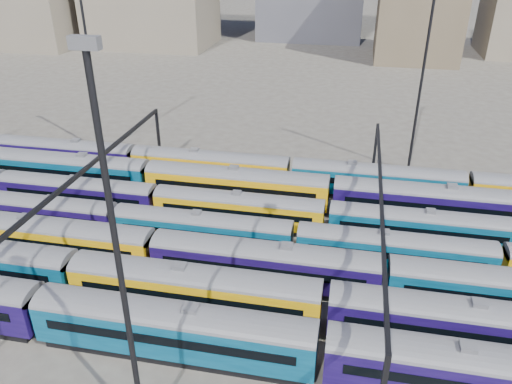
% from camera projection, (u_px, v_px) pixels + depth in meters
% --- Properties ---
extents(ground, '(500.00, 500.00, 0.00)m').
position_uv_depth(ground, '(273.00, 255.00, 51.54)').
color(ground, '#46413B').
rests_on(ground, ground).
extents(rake_0, '(112.46, 3.29, 5.56)m').
position_uv_depth(rake_0, '(487.00, 371.00, 34.10)').
color(rake_0, black).
rests_on(rake_0, ground).
extents(rake_1, '(132.98, 3.24, 5.47)m').
position_uv_depth(rake_1, '(325.00, 303.00, 40.48)').
color(rake_1, black).
rests_on(rake_1, ground).
extents(rake_2, '(151.09, 3.16, 5.32)m').
position_uv_depth(rake_2, '(51.00, 235.00, 49.73)').
color(rake_2, black).
rests_on(rake_2, ground).
extents(rake_3, '(115.66, 2.82, 4.74)m').
position_uv_depth(rake_3, '(116.00, 217.00, 53.42)').
color(rake_3, black).
rests_on(rake_3, ground).
extents(rake_4, '(136.75, 2.86, 4.80)m').
position_uv_depth(rake_4, '(421.00, 224.00, 52.14)').
color(rake_4, black).
rests_on(rake_4, ground).
extents(rake_5, '(158.10, 3.30, 5.57)m').
position_uv_depth(rake_5, '(237.00, 182.00, 60.00)').
color(rake_5, black).
rests_on(rake_5, ground).
extents(rake_6, '(106.05, 3.11, 5.23)m').
position_uv_depth(rake_6, '(376.00, 178.00, 61.52)').
color(rake_6, black).
rests_on(rake_6, ground).
extents(gantry_1, '(0.35, 40.35, 8.03)m').
position_uv_depth(gantry_1, '(85.00, 179.00, 51.93)').
color(gantry_1, black).
rests_on(gantry_1, ground).
extents(gantry_2, '(0.35, 40.35, 8.03)m').
position_uv_depth(gantry_2, '(380.00, 207.00, 46.66)').
color(gantry_2, black).
rests_on(gantry_2, ground).
extents(mast_1, '(1.40, 0.50, 25.60)m').
position_uv_depth(mast_1, '(90.00, 59.00, 69.53)').
color(mast_1, black).
rests_on(mast_1, ground).
extents(mast_2, '(1.40, 0.50, 25.60)m').
position_uv_depth(mast_2, '(118.00, 258.00, 26.85)').
color(mast_2, black).
rests_on(mast_2, ground).
extents(mast_3, '(1.40, 0.50, 25.60)m').
position_uv_depth(mast_3, '(423.00, 71.00, 63.36)').
color(mast_3, black).
rests_on(mast_3, ground).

